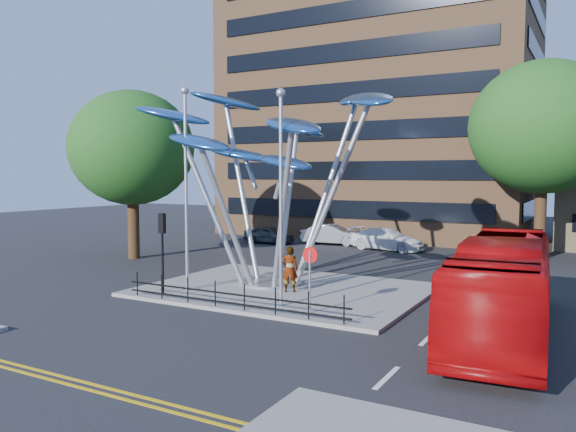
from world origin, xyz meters
The scene contains 18 objects.
ground centered at (0.00, 0.00, 0.00)m, with size 120.00×120.00×0.00m, color black.
traffic_island centered at (-1.00, 6.00, 0.07)m, with size 12.00×9.00×0.15m, color slate.
double_yellow_near centered at (0.00, -6.00, 0.01)m, with size 40.00×0.12×0.01m, color gold.
double_yellow_far centered at (0.00, -6.30, 0.01)m, with size 40.00×0.12×0.01m, color gold.
brick_tower centered at (-6.00, 32.00, 15.00)m, with size 25.00×15.00×30.00m, color brown.
tree_right centered at (8.00, 22.00, 8.04)m, with size 8.80×8.80×12.11m.
tree_left centered at (-14.00, 10.00, 6.79)m, with size 7.60×7.60×10.32m.
leaf_sculpture centered at (-2.07, 6.68, 6.87)m, with size 12.72×9.54×9.51m.
street_lamp_left centered at (-4.50, 3.50, 5.36)m, with size 0.36×0.36×8.80m.
street_lamp_right centered at (0.50, 3.00, 5.09)m, with size 0.36×0.36×8.30m.
traffic_light_island centered at (-5.00, 2.50, 2.61)m, with size 0.28×0.18×3.42m.
no_entry_sign_island centered at (2.00, 2.52, 1.82)m, with size 0.60×0.10×2.45m.
pedestrian_railing_front centered at (-1.00, 1.70, 0.55)m, with size 10.00×0.06×1.00m.
red_bus centered at (8.48, 3.59, 1.58)m, with size 2.66×11.37×3.17m, color #A40709.
pedestrian centered at (-0.43, 5.38, 1.14)m, with size 0.72×0.47×1.98m, color gray.
parked_car_left centered at (-10.57, 20.51, 0.66)m, with size 1.56×3.87×1.32m, color #3C3F44.
parked_car_mid centered at (-6.07, 22.14, 0.75)m, with size 1.59×4.55×1.50m, color #95979C.
parked_car_right centered at (-1.57, 21.34, 0.75)m, with size 2.11×5.20×1.51m, color white.
Camera 1 is at (11.10, -15.53, 5.23)m, focal length 35.00 mm.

